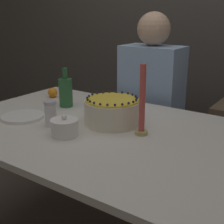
{
  "coord_description": "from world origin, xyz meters",
  "views": [
    {
      "loc": [
        0.86,
        -1.14,
        1.27
      ],
      "look_at": [
        0.02,
        0.08,
        0.79
      ],
      "focal_mm": 50.0,
      "sensor_mm": 36.0,
      "label": 1
    }
  ],
  "objects_px": {
    "sugar_bowl": "(65,127)",
    "candle": "(142,106)",
    "person_man_blue_shirt": "(150,119)",
    "cake": "(112,111)",
    "bottle": "(66,92)",
    "sugar_shaker": "(50,113)"
  },
  "relations": [
    {
      "from": "sugar_bowl",
      "to": "candle",
      "type": "relative_size",
      "value": 0.39
    },
    {
      "from": "person_man_blue_shirt",
      "to": "sugar_bowl",
      "type": "bearing_deg",
      "value": 91.16
    },
    {
      "from": "sugar_shaker",
      "to": "person_man_blue_shirt",
      "type": "relative_size",
      "value": 0.1
    },
    {
      "from": "sugar_shaker",
      "to": "bottle",
      "type": "height_order",
      "value": "bottle"
    },
    {
      "from": "person_man_blue_shirt",
      "to": "candle",
      "type": "bearing_deg",
      "value": 114.15
    },
    {
      "from": "sugar_bowl",
      "to": "person_man_blue_shirt",
      "type": "bearing_deg",
      "value": 91.16
    },
    {
      "from": "bottle",
      "to": "person_man_blue_shirt",
      "type": "height_order",
      "value": "person_man_blue_shirt"
    },
    {
      "from": "bottle",
      "to": "person_man_blue_shirt",
      "type": "bearing_deg",
      "value": 61.53
    },
    {
      "from": "cake",
      "to": "person_man_blue_shirt",
      "type": "relative_size",
      "value": 0.22
    },
    {
      "from": "cake",
      "to": "candle",
      "type": "distance_m",
      "value": 0.21
    },
    {
      "from": "candle",
      "to": "bottle",
      "type": "relative_size",
      "value": 1.41
    },
    {
      "from": "cake",
      "to": "sugar_shaker",
      "type": "distance_m",
      "value": 0.3
    },
    {
      "from": "sugar_bowl",
      "to": "sugar_shaker",
      "type": "bearing_deg",
      "value": 159.78
    },
    {
      "from": "sugar_shaker",
      "to": "bottle",
      "type": "distance_m",
      "value": 0.34
    },
    {
      "from": "cake",
      "to": "sugar_shaker",
      "type": "bearing_deg",
      "value": -138.19
    },
    {
      "from": "bottle",
      "to": "sugar_shaker",
      "type": "bearing_deg",
      "value": -60.17
    },
    {
      "from": "cake",
      "to": "bottle",
      "type": "distance_m",
      "value": 0.4
    },
    {
      "from": "sugar_bowl",
      "to": "candle",
      "type": "distance_m",
      "value": 0.36
    },
    {
      "from": "cake",
      "to": "bottle",
      "type": "bearing_deg",
      "value": 167.15
    },
    {
      "from": "person_man_blue_shirt",
      "to": "cake",
      "type": "bearing_deg",
      "value": 99.53
    },
    {
      "from": "sugar_bowl",
      "to": "candle",
      "type": "xyz_separation_m",
      "value": [
        0.28,
        0.21,
        0.1
      ]
    },
    {
      "from": "bottle",
      "to": "sugar_bowl",
      "type": "bearing_deg",
      "value": -48.22
    }
  ]
}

